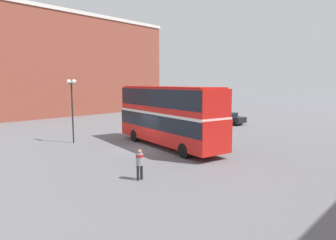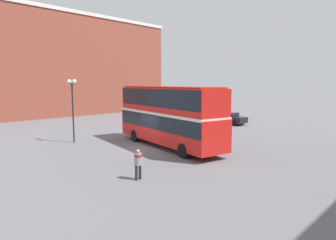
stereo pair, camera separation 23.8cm
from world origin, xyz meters
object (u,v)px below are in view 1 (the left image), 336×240
pedestrian_foreground (140,161)px  street_lamp_twin_globe (72,95)px  double_decker_bus (168,113)px  parked_car_kerb_near (168,117)px  parked_car_kerb_far (228,118)px

pedestrian_foreground → street_lamp_twin_globe: (-11.35, 2.56, 3.04)m
double_decker_bus → parked_car_kerb_near: bearing=145.4°
double_decker_bus → parked_car_kerb_far: size_ratio=2.66×
parked_car_kerb_far → street_lamp_twin_globe: street_lamp_twin_globe is taller
parked_car_kerb_near → parked_car_kerb_far: 7.34m
parked_car_kerb_far → street_lamp_twin_globe: 19.46m
parked_car_kerb_near → street_lamp_twin_globe: size_ratio=0.74×
double_decker_bus → pedestrian_foreground: 8.42m
parked_car_kerb_near → parked_car_kerb_far: bearing=37.1°
double_decker_bus → parked_car_kerb_near: 14.27m
parked_car_kerb_far → pedestrian_foreground: bearing=-66.0°
parked_car_kerb_near → parked_car_kerb_far: (5.94, 4.31, -0.06)m
pedestrian_foreground → parked_car_kerb_far: bearing=-68.1°
parked_car_kerb_near → pedestrian_foreground: bearing=-49.3°
double_decker_bus → parked_car_kerb_far: 15.20m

